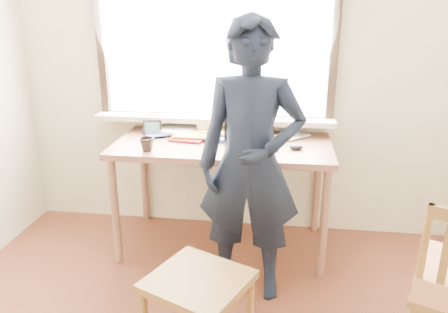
# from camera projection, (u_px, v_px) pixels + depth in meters

# --- Properties ---
(room_shell) EXTENTS (3.52, 4.02, 2.61)m
(room_shell) POSITION_uv_depth(u_px,v_px,m) (186.00, 40.00, 1.52)
(room_shell) COLOR beige
(room_shell) RESTS_ON ground
(desk) EXTENTS (1.54, 0.77, 0.83)m
(desk) POSITION_uv_depth(u_px,v_px,m) (223.00, 154.00, 3.16)
(desk) COLOR brown
(desk) RESTS_ON ground
(laptop) EXTENTS (0.40, 0.34, 0.24)m
(laptop) POSITION_uv_depth(u_px,v_px,m) (250.00, 137.00, 3.06)
(laptop) COLOR black
(laptop) RESTS_ON desk
(mug_white) EXTENTS (0.13, 0.13, 0.09)m
(mug_white) POSITION_uv_depth(u_px,v_px,m) (204.00, 128.00, 3.34)
(mug_white) COLOR white
(mug_white) RESTS_ON desk
(mug_dark) EXTENTS (0.14, 0.14, 0.09)m
(mug_dark) POSITION_uv_depth(u_px,v_px,m) (147.00, 144.00, 2.93)
(mug_dark) COLOR black
(mug_dark) RESTS_ON desk
(mouse) EXTENTS (0.09, 0.06, 0.04)m
(mouse) POSITION_uv_depth(u_px,v_px,m) (296.00, 147.00, 2.97)
(mouse) COLOR black
(mouse) RESTS_ON desk
(desk_clutter) EXTENTS (0.74, 0.50, 0.05)m
(desk_clutter) POSITION_uv_depth(u_px,v_px,m) (198.00, 131.00, 3.34)
(desk_clutter) COLOR maroon
(desk_clutter) RESTS_ON desk
(book_a) EXTENTS (0.25, 0.30, 0.03)m
(book_a) POSITION_uv_depth(u_px,v_px,m) (184.00, 131.00, 3.38)
(book_a) COLOR white
(book_a) RESTS_ON desk
(book_b) EXTENTS (0.28, 0.28, 0.02)m
(book_b) POSITION_uv_depth(u_px,v_px,m) (284.00, 134.00, 3.32)
(book_b) COLOR white
(book_b) RESTS_ON desk
(picture_frame) EXTENTS (0.14, 0.04, 0.11)m
(picture_frame) POSITION_uv_depth(u_px,v_px,m) (152.00, 129.00, 3.28)
(picture_frame) COLOR black
(picture_frame) RESTS_ON desk
(work_chair) EXTENTS (0.60, 0.59, 0.47)m
(work_chair) POSITION_uv_depth(u_px,v_px,m) (198.00, 290.00, 2.19)
(work_chair) COLOR brown
(work_chair) RESTS_ON ground
(person) EXTENTS (0.64, 0.42, 1.72)m
(person) POSITION_uv_depth(u_px,v_px,m) (251.00, 164.00, 2.60)
(person) COLOR black
(person) RESTS_ON ground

